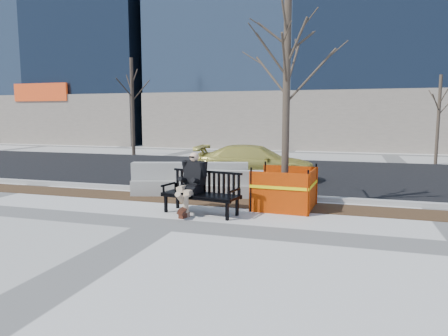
{
  "coord_description": "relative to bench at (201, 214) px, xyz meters",
  "views": [
    {
      "loc": [
        3.9,
        -8.02,
        2.37
      ],
      "look_at": [
        0.92,
        1.74,
        1.06
      ],
      "focal_mm": 33.14,
      "sensor_mm": 36.0,
      "label": 1
    }
  ],
  "objects": [
    {
      "name": "jersey_barrier_right",
      "position": [
        -0.11,
        2.13,
        0.0
      ],
      "size": [
        2.82,
        1.12,
        0.79
      ],
      "primitive_type": null,
      "rotation": [
        0.0,
        0.0,
        0.21
      ],
      "color": "gray",
      "rests_on": "ground"
    },
    {
      "name": "far_tree_left",
      "position": [
        -9.09,
        13.0,
        0.0
      ],
      "size": [
        2.57,
        2.57,
        6.18
      ],
      "primitive_type": null,
      "rotation": [
        0.0,
        0.0,
        -0.13
      ],
      "color": "#403429",
      "rests_on": "ground"
    },
    {
      "name": "seated_man",
      "position": [
        -0.26,
        0.1,
        0.0
      ],
      "size": [
        0.82,
        1.15,
        1.47
      ],
      "primitive_type": null,
      "rotation": [
        0.0,
        0.0,
        -0.19
      ],
      "color": "black",
      "rests_on": "ground"
    },
    {
      "name": "far_tree_right",
      "position": [
        7.4,
        12.91,
        0.0
      ],
      "size": [
        2.05,
        2.05,
        4.62
      ],
      "primitive_type": null,
      "rotation": [
        0.0,
        0.0,
        -0.23
      ],
      "color": "#4E4032",
      "rests_on": "ground"
    },
    {
      "name": "curb",
      "position": [
        -0.52,
        2.41,
        0.06
      ],
      "size": [
        60.0,
        0.25,
        0.12
      ],
      "primitive_type": "cube",
      "color": "#9E9B93",
      "rests_on": "ground"
    },
    {
      "name": "jersey_barrier_left",
      "position": [
        -1.14,
        2.18,
        0.0
      ],
      "size": [
        3.5,
        1.63,
        0.99
      ],
      "primitive_type": null,
      "rotation": [
        0.0,
        0.0,
        0.29
      ],
      "color": "gray",
      "rests_on": "ground"
    },
    {
      "name": "mulch_strip",
      "position": [
        -0.52,
        1.46,
        0.0
      ],
      "size": [
        40.0,
        1.2,
        0.02
      ],
      "primitive_type": "cube",
      "color": "#47301C",
      "rests_on": "ground"
    },
    {
      "name": "ground",
      "position": [
        -0.52,
        -1.14,
        0.0
      ],
      "size": [
        120.0,
        120.0,
        0.0
      ],
      "primitive_type": "plane",
      "color": "beige",
      "rests_on": "ground"
    },
    {
      "name": "sedan",
      "position": [
        0.1,
        5.59,
        0.0
      ],
      "size": [
        4.55,
        2.18,
        1.28
      ],
      "primitive_type": "imported",
      "rotation": [
        0.0,
        0.0,
        1.66
      ],
      "color": "gold",
      "rests_on": "ground"
    },
    {
      "name": "asphalt_street",
      "position": [
        -0.52,
        7.66,
        0.0
      ],
      "size": [
        60.0,
        10.4,
        0.01
      ],
      "primitive_type": "cube",
      "color": "black",
      "rests_on": "ground"
    },
    {
      "name": "bench",
      "position": [
        0.0,
        0.0,
        0.0
      ],
      "size": [
        2.05,
        1.06,
        1.04
      ],
      "primitive_type": null,
      "rotation": [
        0.0,
        0.0,
        -0.19
      ],
      "color": "black",
      "rests_on": "ground"
    },
    {
      "name": "tree_fence",
      "position": [
        1.83,
        1.22,
        0.0
      ],
      "size": [
        2.33,
        2.33,
        5.53
      ],
      "primitive_type": null,
      "rotation": [
        0.0,
        0.0,
        -0.05
      ],
      "color": "#DC3C01",
      "rests_on": "ground"
    }
  ]
}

